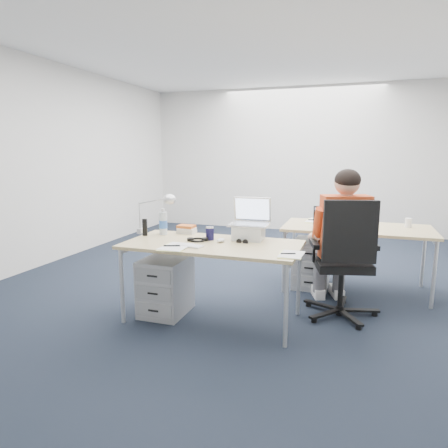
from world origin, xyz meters
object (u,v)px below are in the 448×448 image
Objects in this scene: far_cup at (408,223)px; office_chair at (342,284)px; sunglasses at (242,242)px; desk_near at (212,248)px; drawer_pedestal_far at (311,263)px; water_bottle at (163,221)px; silver_laptop at (249,219)px; drawer_pedestal_near at (166,286)px; dark_laptop at (330,218)px; desk_far at (357,231)px; headphones at (198,239)px; desk_lamp at (151,213)px; computer_mouse at (221,240)px; wireless_keyboard at (189,246)px; seated_person at (339,241)px; bear_figurine at (162,226)px; can_koozie at (210,233)px; book_stack at (186,229)px; cordless_phone at (145,227)px.

office_chair is at bearing -123.02° from far_cup.
desk_near is at bearing -162.28° from sunglasses.
drawer_pedestal_far is 1.83m from water_bottle.
far_cup is at bearing 35.49° from silver_laptop.
dark_laptop reaches higher than drawer_pedestal_near.
drawer_pedestal_far is at bearing -178.11° from desk_far.
desk_lamp is (-0.56, 0.14, 0.20)m from headphones.
computer_mouse is (-1.08, -0.37, 0.42)m from office_chair.
desk_near is 6.07× the size of water_bottle.
drawer_pedestal_far is at bearing 67.35° from wireless_keyboard.
seated_person is 9.40× the size of bear_figurine.
desk_near is 0.69m from bear_figurine.
dark_laptop reaches higher than far_cup.
silver_laptop is 0.39m from can_koozie.
drawer_pedestal_far is 3.04× the size of book_stack.
wireless_keyboard is 0.33m from computer_mouse.
desk_near is 12.46× the size of can_koozie.
silver_laptop is at bearing 5.61° from headphones.
office_chair is 6.33× the size of book_stack.
dark_laptop is (1.61, 0.73, 0.05)m from bear_figurine.
desk_far is 2.91× the size of drawer_pedestal_far.
silver_laptop is at bearing 85.70° from sunglasses.
computer_mouse is (0.22, 0.24, 0.01)m from wireless_keyboard.
desk_near is at bearing -25.70° from cordless_phone.
desk_far is 1.91m from book_stack.
water_bottle is (-1.70, -0.40, 0.17)m from seated_person.
headphones is at bearing -21.75° from water_bottle.
drawer_pedestal_far is at bearing 45.62° from drawer_pedestal_near.
desk_near is at bearing -60.22° from can_koozie.
silver_laptop is (-0.50, -1.00, 0.65)m from drawer_pedestal_far.
far_cup is (2.27, 1.44, 0.51)m from drawer_pedestal_near.
water_bottle is at bearing 160.49° from desk_near.
water_bottle is at bearing 177.35° from computer_mouse.
office_chair is 5.74× the size of headphones.
sunglasses is (1.01, -0.01, -0.07)m from cordless_phone.
far_cup is at bearing 38.53° from desk_near.
headphones is (-0.16, 0.04, 0.06)m from desk_near.
book_stack is at bearing 34.66° from water_bottle.
water_bottle reaches higher than headphones.
seated_person is 1.77m from bear_figurine.
bear_figurine is at bearing 171.86° from office_chair.
sunglasses is 0.32× the size of dark_laptop.
far_cup is at bearing 41.42° from sunglasses.
can_koozie is 0.58m from bear_figurine.
wireless_keyboard reaches higher than drawer_pedestal_near.
cordless_phone is 1.94m from dark_laptop.
silver_laptop reaches higher than headphones.
office_chair is at bearing -8.34° from cordless_phone.
desk_lamp reaches higher than computer_mouse.
desk_near is 0.25m from wireless_keyboard.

